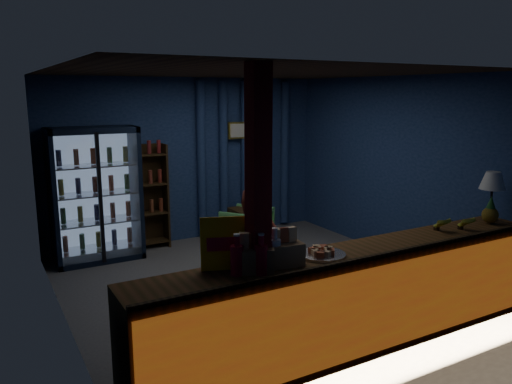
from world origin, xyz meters
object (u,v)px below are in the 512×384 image
pastry_tray (322,253)px  table_lamp (493,183)px  shopkeeper (258,266)px  green_chair (247,227)px

pastry_tray → table_lamp: bearing=1.7°
shopkeeper → table_lamp: (2.75, -0.45, 0.63)m
pastry_tray → table_lamp: size_ratio=0.76×
shopkeeper → pastry_tray: bearing=-60.1°
shopkeeper → green_chair: (1.34, 2.70, -0.45)m
green_chair → table_lamp: (1.41, -3.15, 1.08)m
pastry_tray → table_lamp: 2.43m
shopkeeper → green_chair: size_ratio=2.23×
green_chair → table_lamp: 3.62m
green_chair → pastry_tray: bearing=36.9°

